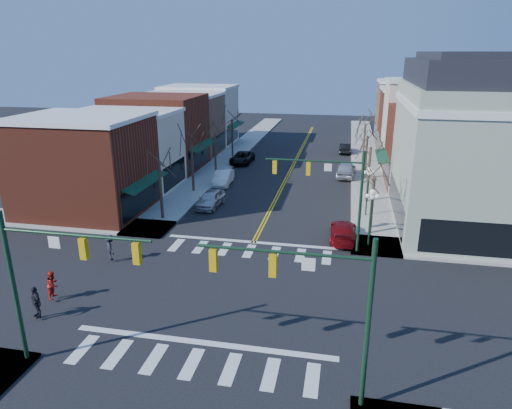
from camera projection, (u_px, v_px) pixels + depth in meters
The scene contains 35 objects.
ground at pixel (227, 295), 26.23m from camera, with size 160.00×160.00×0.00m, color black.
sidewalk_left at pixel (194, 188), 46.41m from camera, with size 3.50×70.00×0.15m, color #9E9B93.
sidewalk_right at pixel (370, 198), 43.18m from camera, with size 3.50×70.00×0.15m, color #9E9B93.
bldg_left_brick_a at pixel (85, 167), 38.73m from camera, with size 10.00×8.50×8.00m, color maroon.
bldg_left_stucco_a at pixel (127, 151), 46.02m from camera, with size 10.00×7.00×7.50m, color beige.
bldg_left_brick_b at pixel (158, 133), 53.29m from camera, with size 10.00×9.00×8.50m, color maroon.
bldg_left_tan at pixel (182, 125), 61.07m from camera, with size 10.00×7.50×7.80m, color #946A52.
bldg_left_stucco_b at pixel (200, 116), 68.21m from camera, with size 10.00×8.00×8.20m, color beige.
bldg_right_brick_a at pixel (439, 148), 46.02m from camera, with size 10.00×8.50×8.00m, color maroon.
bldg_right_stucco at pixel (428, 127), 52.90m from camera, with size 10.00×7.00×10.00m, color beige.
bldg_right_brick_b at pixel (419, 124), 60.11m from camera, with size 10.00×8.00×8.50m, color maroon.
bldg_right_tan at pixel (412, 114), 67.47m from camera, with size 10.00×8.00×9.00m, color #946A52.
victorian_corner at pixel (484, 144), 34.53m from camera, with size 12.25×14.25×13.30m.
traffic_mast_near_left at pixel (49, 270), 18.87m from camera, with size 6.60×0.28×7.20m.
traffic_mast_near_right at pixel (319, 297), 16.82m from camera, with size 6.60×0.28×7.20m.
traffic_mast_far_right at pixel (333, 186), 30.58m from camera, with size 6.60×0.28×7.20m.
lamppost_corner at pixel (371, 208), 31.67m from camera, with size 0.36×0.36×4.33m.
lamppost_midblock at pixel (368, 183), 37.71m from camera, with size 0.36×0.36×4.33m.
tree_left_a at pixel (161, 192), 37.24m from camera, with size 0.24×0.24×4.76m, color #382B21.
tree_left_b at pixel (193, 167), 44.63m from camera, with size 0.24×0.24×5.04m, color #382B21.
tree_left_c at pixel (215, 153), 52.15m from camera, with size 0.24×0.24×4.55m, color #382B21.
tree_left_d at pixel (232, 139), 59.53m from camera, with size 0.24×0.24×4.90m, color #382B21.
tree_right_a at pixel (372, 206), 34.16m from camera, with size 0.24×0.24×4.62m, color #382B21.
tree_right_b at pixel (368, 175), 41.51m from camera, with size 0.24×0.24×5.18m, color #382B21.
tree_right_c at pixel (366, 158), 49.00m from camera, with size 0.24×0.24×4.83m, color #382B21.
tree_right_d at pixel (364, 143), 56.41m from camera, with size 0.24×0.24×4.97m, color #382B21.
car_left_near at pixel (211, 199), 40.93m from camera, with size 1.73×4.30×1.46m, color silver.
car_left_mid at pixel (223, 178), 47.72m from camera, with size 1.59×4.57×1.51m, color white.
car_left_far at pixel (242, 158), 56.90m from camera, with size 2.34×5.08×1.41m, color black.
car_right_near at pixel (343, 231), 33.73m from camera, with size 1.91×4.69×1.36m, color maroon.
car_right_mid at pixel (346, 170), 50.59m from camera, with size 2.01×4.99×1.70m, color silver.
car_right_far at pixel (345, 148), 62.65m from camera, with size 1.46×4.19×1.38m, color black.
pedestrian_red_b at pixel (53, 285), 25.44m from camera, with size 0.79×0.61×1.62m, color red.
pedestrian_dark_a at pixel (36, 302), 23.59m from camera, with size 1.01×0.42×1.72m, color black.
pedestrian_dark_b at pixel (111, 247), 30.06m from camera, with size 1.14×0.65×1.76m, color black.
Camera 1 is at (6.17, -22.41, 13.32)m, focal length 32.00 mm.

